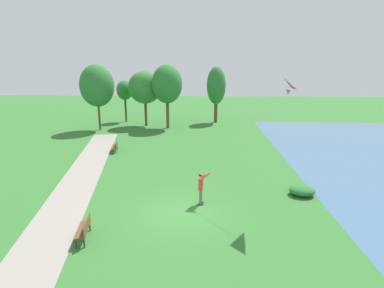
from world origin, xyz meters
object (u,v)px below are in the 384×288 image
object	(u,v)px
park_bench_near_walkway	(84,228)
park_bench_far_walkway	(115,146)
tree_behind_path	(97,86)
tree_treeline_center	(145,87)
flying_kite	(284,87)
lakeside_shrub	(302,190)
tree_treeline_right	(167,84)
tree_lakeside_far	(216,86)
tree_horizon_far	(125,91)
person_kite_flyer	(201,186)

from	to	relation	value
park_bench_near_walkway	park_bench_far_walkway	distance (m)	14.00
tree_behind_path	tree_treeline_center	world-z (taller)	tree_behind_path
flying_kite	tree_treeline_center	size ratio (longest dim) A/B	0.74
tree_treeline_center	flying_kite	bearing A→B (deg)	-63.77
park_bench_near_walkway	lakeside_shrub	world-z (taller)	park_bench_near_walkway
flying_kite	tree_treeline_right	world-z (taller)	tree_treeline_right
flying_kite	tree_treeline_right	distance (m)	22.51
flying_kite	park_bench_far_walkway	size ratio (longest dim) A/B	3.14
flying_kite	park_bench_far_walkway	bearing A→B (deg)	137.57
flying_kite	tree_lakeside_far	xyz separation A→B (m)	(-2.33, 24.97, -1.58)
tree_horizon_far	tree_treeline_right	size ratio (longest dim) A/B	0.73
flying_kite	tree_treeline_center	bearing A→B (deg)	116.23
tree_behind_path	tree_treeline_right	distance (m)	7.83
park_bench_far_walkway	tree_treeline_right	world-z (taller)	tree_treeline_right
tree_horizon_far	tree_lakeside_far	world-z (taller)	tree_lakeside_far
person_kite_flyer	park_bench_near_walkway	bearing A→B (deg)	-143.48
tree_lakeside_far	park_bench_far_walkway	bearing A→B (deg)	-122.09
park_bench_far_walkway	lakeside_shrub	xyz separation A→B (m)	(13.35, -8.65, -0.22)
person_kite_flyer	park_bench_far_walkway	xyz separation A→B (m)	(-7.56, 10.09, -0.54)
tree_treeline_right	tree_treeline_center	xyz separation A→B (m)	(-2.85, 1.32, -0.47)
person_kite_flyer	flying_kite	world-z (taller)	flying_kite
park_bench_far_walkway	tree_lakeside_far	distance (m)	17.64
park_bench_near_walkway	tree_treeline_right	world-z (taller)	tree_treeline_right
person_kite_flyer	tree_treeline_center	distance (m)	23.32
park_bench_far_walkway	tree_lakeside_far	bearing A→B (deg)	57.91
person_kite_flyer	tree_behind_path	xyz separation A→B (m)	(-11.94, 19.14, 3.97)
person_kite_flyer	tree_treeline_right	xyz separation A→B (m)	(-4.24, 20.59, 4.08)
person_kite_flyer	park_bench_far_walkway	world-z (taller)	person_kite_flyer
tree_lakeside_far	tree_horizon_far	bearing A→B (deg)	179.58
tree_behind_path	lakeside_shrub	world-z (taller)	tree_behind_path
flying_kite	tree_horizon_far	distance (m)	28.87
tree_lakeside_far	lakeside_shrub	xyz separation A→B (m)	(4.25, -23.17, -4.39)
park_bench_near_walkway	tree_treeline_center	bearing A→B (deg)	94.80
park_bench_near_walkway	tree_treeline_right	distance (m)	24.70
park_bench_far_walkway	lakeside_shrub	size ratio (longest dim) A/B	1.06
tree_horizon_far	tree_treeline_center	world-z (taller)	tree_treeline_center
park_bench_far_walkway	tree_lakeside_far	size ratio (longest dim) A/B	0.22
tree_treeline_right	tree_treeline_center	size ratio (longest dim) A/B	1.11
tree_lakeside_far	tree_behind_path	xyz separation A→B (m)	(-13.49, -5.47, 0.34)
tree_horizon_far	flying_kite	bearing A→B (deg)	-60.51
tree_treeline_center	tree_behind_path	bearing A→B (deg)	-150.18
person_kite_flyer	tree_treeline_center	size ratio (longest dim) A/B	0.28
tree_treeline_right	tree_treeline_center	world-z (taller)	tree_treeline_right
park_bench_far_walkway	tree_behind_path	xyz separation A→B (m)	(-4.38, 9.05, 4.51)
park_bench_far_walkway	tree_treeline_center	xyz separation A→B (m)	(0.46, 11.83, 4.14)
park_bench_near_walkway	tree_lakeside_far	size ratio (longest dim) A/B	0.22
park_bench_far_walkway	person_kite_flyer	bearing A→B (deg)	-53.16
tree_treeline_right	lakeside_shrub	distance (m)	22.16
park_bench_far_walkway	tree_treeline_center	bearing A→B (deg)	87.77
tree_lakeside_far	park_bench_near_walkway	bearing A→B (deg)	-102.94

